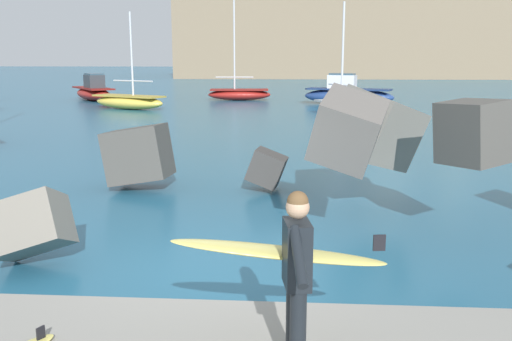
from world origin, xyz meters
The scene contains 10 objects.
ground_plane centered at (0.00, 0.00, 0.00)m, with size 400.00×400.00×0.00m, color #235B7A.
breakwater_jetty centered at (4.46, 2.28, 1.21)m, with size 31.80×7.71×3.01m.
surfer_with_board centered at (1.22, -3.30, 1.28)m, with size 2.12×1.29×1.78m.
boat_near_left centered at (-9.12, 26.22, 0.49)m, with size 5.43×3.72×5.89m.
boat_near_centre centered at (-13.91, 33.19, 0.66)m, with size 4.92×5.77×2.04m.
boat_mid_left centered at (3.96, 22.64, 0.46)m, with size 3.50×5.13×6.10m.
boat_mid_right centered at (-2.96, 34.14, 0.51)m, with size 4.84×2.07×8.20m.
boat_far_left centered at (4.84, 30.63, 0.72)m, with size 6.41×3.55×2.12m.
mooring_buoy_inner centered at (-3.51, 33.88, 0.22)m, with size 0.44×0.44×0.44m.
headland_bluff centered at (20.97, 93.76, 7.81)m, with size 78.11×34.60×15.57m.
Camera 1 is at (1.23, -8.12, 3.15)m, focal length 39.09 mm.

